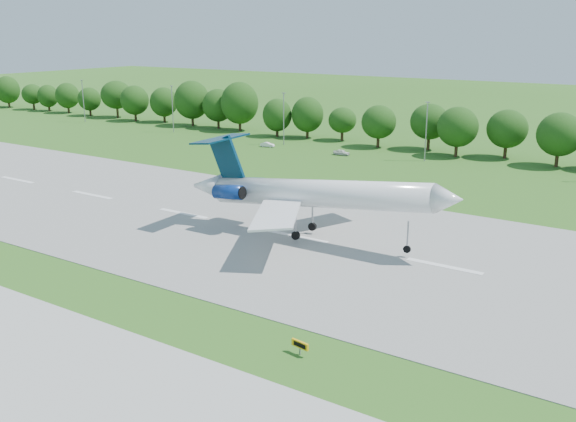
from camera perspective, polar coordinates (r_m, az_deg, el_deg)
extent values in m
plane|color=#295716|center=(80.39, -21.35, -4.40)|extent=(600.00, 600.00, 0.00)
cube|color=gray|center=(96.01, -9.28, -0.24)|extent=(400.00, 45.00, 0.08)
cylinder|color=#382314|center=(244.69, -23.38, 8.85)|extent=(0.70, 0.70, 3.60)
sphere|color=#173D0F|center=(244.29, -23.49, 9.87)|extent=(8.40, 8.40, 8.40)
cylinder|color=#382314|center=(212.72, -17.27, 8.55)|extent=(0.70, 0.70, 3.60)
sphere|color=#173D0F|center=(212.26, -17.37, 9.73)|extent=(8.40, 8.40, 8.40)
cylinder|color=#382314|center=(183.92, -9.16, 8.01)|extent=(0.70, 0.70, 3.60)
sphere|color=#173D0F|center=(183.38, -9.22, 9.38)|extent=(8.40, 8.40, 8.40)
cylinder|color=#382314|center=(160.00, 1.61, 7.05)|extent=(0.70, 0.70, 3.60)
sphere|color=#173D0F|center=(159.38, 1.63, 8.62)|extent=(8.40, 8.40, 8.40)
cylinder|color=#382314|center=(143.44, 15.41, 5.46)|extent=(0.70, 0.70, 3.60)
sphere|color=#173D0F|center=(142.75, 15.54, 7.19)|extent=(8.40, 8.40, 8.40)
cylinder|color=gray|center=(198.27, -17.72, 9.26)|extent=(0.24, 0.24, 12.00)
cube|color=gray|center=(197.74, -17.87, 11.01)|extent=(0.90, 0.25, 0.18)
cylinder|color=gray|center=(172.74, -10.22, 8.87)|extent=(0.24, 0.24, 12.00)
cube|color=gray|center=(172.13, -10.32, 10.89)|extent=(0.90, 0.25, 0.18)
cylinder|color=gray|center=(151.06, -0.38, 8.14)|extent=(0.24, 0.24, 12.00)
cube|color=gray|center=(150.35, -0.39, 10.45)|extent=(0.90, 0.25, 0.18)
cylinder|color=gray|center=(135.08, 12.17, 6.86)|extent=(0.24, 0.24, 12.00)
cube|color=gray|center=(134.29, 12.33, 9.43)|extent=(0.90, 0.25, 0.18)
cylinder|color=white|center=(80.99, 2.71, 1.56)|extent=(30.47, 4.81, 6.28)
cone|color=white|center=(74.50, 14.12, 1.03)|extent=(3.67, 3.66, 3.80)
cone|color=white|center=(90.56, -7.10, 2.21)|extent=(5.27, 3.73, 3.95)
cube|color=white|center=(76.28, -0.99, -0.24)|extent=(10.48, 13.91, 0.71)
cube|color=white|center=(88.14, 3.83, 1.94)|extent=(9.65, 13.99, 0.71)
cube|color=#05273C|center=(87.67, -5.42, 4.54)|extent=(5.54, 0.74, 6.89)
cube|color=#05273C|center=(87.75, -6.00, 6.41)|extent=(3.63, 9.68, 0.52)
cylinder|color=navy|center=(85.26, -5.29, 1.68)|extent=(4.46, 2.09, 2.29)
cylinder|color=navy|center=(89.41, -3.33, 2.39)|extent=(4.46, 2.09, 2.29)
cylinder|color=gray|center=(77.27, 10.59, -2.13)|extent=(0.20, 0.20, 3.52)
cylinder|color=black|center=(77.82, 10.53, -3.36)|extent=(0.92, 0.34, 0.90)
cylinder|color=gray|center=(81.01, 0.69, -1.00)|extent=(0.24, 0.24, 3.52)
cylinder|color=black|center=(81.54, 0.69, -2.18)|extent=(1.12, 0.50, 1.11)
cylinder|color=gray|center=(84.71, 2.19, -0.25)|extent=(0.24, 0.24, 3.52)
cylinder|color=black|center=(85.22, 2.18, -1.39)|extent=(1.12, 0.50, 1.11)
cube|color=gray|center=(55.02, 1.08, -12.29)|extent=(0.13, 0.13, 0.77)
cube|color=#ECA90C|center=(54.76, 1.08, -11.78)|extent=(1.77, 0.48, 0.61)
cube|color=black|center=(54.68, 0.99, -11.82)|extent=(1.31, 0.24, 0.39)
imported|color=white|center=(149.20, -1.85, 5.91)|extent=(3.44, 1.87, 1.07)
imported|color=silver|center=(139.72, 4.78, 5.21)|extent=(3.69, 1.72, 1.22)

